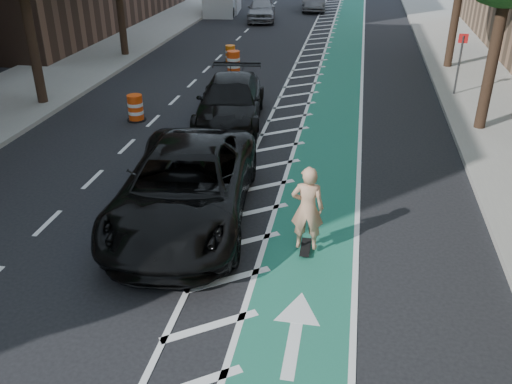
% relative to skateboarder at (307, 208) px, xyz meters
% --- Properties ---
extents(ground, '(120.00, 120.00, 0.00)m').
position_rel_skateboarder_xyz_m(ground, '(-2.91, 0.06, -1.05)').
color(ground, black).
rests_on(ground, ground).
extents(bike_lane, '(2.00, 90.00, 0.01)m').
position_rel_skateboarder_xyz_m(bike_lane, '(0.09, 10.06, -1.04)').
color(bike_lane, '#1B6144').
rests_on(bike_lane, ground).
extents(buffer_strip, '(1.40, 90.00, 0.01)m').
position_rel_skateboarder_xyz_m(buffer_strip, '(-1.41, 10.06, -1.04)').
color(buffer_strip, silver).
rests_on(buffer_strip, ground).
extents(sidewalk_left, '(5.00, 90.00, 0.15)m').
position_rel_skateboarder_xyz_m(sidewalk_left, '(-12.41, 10.06, -0.97)').
color(sidewalk_left, gray).
rests_on(sidewalk_left, ground).
extents(curb_right, '(0.12, 90.00, 0.16)m').
position_rel_skateboarder_xyz_m(curb_right, '(4.14, 10.06, -0.97)').
color(curb_right, gray).
rests_on(curb_right, ground).
extents(curb_left, '(0.12, 90.00, 0.16)m').
position_rel_skateboarder_xyz_m(curb_left, '(-9.96, 10.06, -0.97)').
color(curb_left, gray).
rests_on(curb_left, ground).
extents(sign_post, '(0.35, 0.08, 2.47)m').
position_rel_skateboarder_xyz_m(sign_post, '(4.69, 12.06, 0.31)').
color(sign_post, '#4C4C4C').
rests_on(sign_post, ground).
extents(skateboard, '(0.22, 0.73, 0.10)m').
position_rel_skateboarder_xyz_m(skateboard, '(-0.00, -0.00, -0.97)').
color(skateboard, black).
rests_on(skateboard, ground).
extents(skateboarder, '(0.70, 0.46, 1.90)m').
position_rel_skateboarder_xyz_m(skateboarder, '(0.00, 0.00, 0.00)').
color(skateboarder, tan).
rests_on(skateboarder, skateboard).
extents(suv_near, '(3.53, 6.56, 1.75)m').
position_rel_skateboarder_xyz_m(suv_near, '(-2.91, 0.84, -0.17)').
color(suv_near, black).
rests_on(suv_near, ground).
extents(suv_far, '(2.77, 5.52, 1.54)m').
position_rel_skateboarder_xyz_m(suv_far, '(-3.38, 7.56, -0.28)').
color(suv_far, black).
rests_on(suv_far, ground).
extents(car_silver, '(2.40, 4.69, 1.53)m').
position_rel_skateboarder_xyz_m(car_silver, '(-5.81, 27.68, -0.28)').
color(car_silver, gray).
rests_on(car_silver, ground).
extents(barrel_a, '(0.67, 0.67, 0.91)m').
position_rel_skateboarder_xyz_m(barrel_a, '(-6.71, 7.23, -0.61)').
color(barrel_a, '#E8430C').
rests_on(barrel_a, ground).
extents(barrel_b, '(0.73, 0.73, 1.00)m').
position_rel_skateboarder_xyz_m(barrel_b, '(-4.71, 14.06, -0.57)').
color(barrel_b, '#E6410C').
rests_on(barrel_b, ground).
extents(barrel_c, '(0.60, 0.60, 0.81)m').
position_rel_skateboarder_xyz_m(barrel_c, '(-5.31, 16.03, -0.66)').
color(barrel_c, orange).
rests_on(barrel_c, ground).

